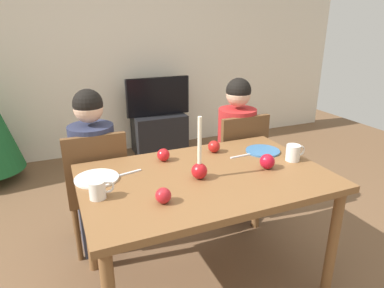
# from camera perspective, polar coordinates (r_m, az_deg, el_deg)

# --- Properties ---
(ground_plane) EXTENTS (7.68, 7.68, 0.00)m
(ground_plane) POSITION_cam_1_polar(r_m,az_deg,el_deg) (2.36, 2.04, -21.87)
(ground_plane) COLOR brown
(back_wall) EXTENTS (6.40, 0.10, 2.60)m
(back_wall) POSITION_cam_1_polar(r_m,az_deg,el_deg) (4.26, -13.24, 15.88)
(back_wall) COLOR beige
(back_wall) RESTS_ON ground
(dining_table) EXTENTS (1.40, 0.90, 0.75)m
(dining_table) POSITION_cam_1_polar(r_m,az_deg,el_deg) (1.98, 2.28, -7.38)
(dining_table) COLOR brown
(dining_table) RESTS_ON ground
(chair_left) EXTENTS (0.40, 0.40, 0.90)m
(chair_left) POSITION_cam_1_polar(r_m,az_deg,el_deg) (2.45, -15.73, -6.57)
(chair_left) COLOR brown
(chair_left) RESTS_ON ground
(chair_right) EXTENTS (0.40, 0.40, 0.90)m
(chair_right) POSITION_cam_1_polar(r_m,az_deg,el_deg) (2.78, 7.65, -2.67)
(chair_right) COLOR brown
(chair_right) RESTS_ON ground
(person_left_child) EXTENTS (0.30, 0.30, 1.17)m
(person_left_child) POSITION_cam_1_polar(r_m,az_deg,el_deg) (2.45, -15.97, -5.05)
(person_left_child) COLOR #33384C
(person_left_child) RESTS_ON ground
(person_right_child) EXTENTS (0.30, 0.30, 1.17)m
(person_right_child) POSITION_cam_1_polar(r_m,az_deg,el_deg) (2.78, 7.37, -1.33)
(person_right_child) COLOR #33384C
(person_right_child) RESTS_ON ground
(tv_stand) EXTENTS (0.64, 0.40, 0.48)m
(tv_stand) POSITION_cam_1_polar(r_m,az_deg,el_deg) (4.28, -5.51, 1.82)
(tv_stand) COLOR black
(tv_stand) RESTS_ON ground
(tv) EXTENTS (0.79, 0.05, 0.46)m
(tv) POSITION_cam_1_polar(r_m,az_deg,el_deg) (4.16, -5.73, 7.98)
(tv) COLOR black
(tv) RESTS_ON tv_stand
(candle_centerpiece) EXTENTS (0.09, 0.09, 0.36)m
(candle_centerpiece) POSITION_cam_1_polar(r_m,az_deg,el_deg) (1.87, 1.25, -3.82)
(candle_centerpiece) COLOR red
(candle_centerpiece) RESTS_ON dining_table
(plate_left) EXTENTS (0.24, 0.24, 0.01)m
(plate_left) POSITION_cam_1_polar(r_m,az_deg,el_deg) (1.96, -15.79, -5.60)
(plate_left) COLOR white
(plate_left) RESTS_ON dining_table
(plate_right) EXTENTS (0.23, 0.23, 0.01)m
(plate_right) POSITION_cam_1_polar(r_m,az_deg,el_deg) (2.32, 11.85, -1.14)
(plate_right) COLOR teal
(plate_right) RESTS_ON dining_table
(mug_left) EXTENTS (0.13, 0.08, 0.09)m
(mug_left) POSITION_cam_1_polar(r_m,az_deg,el_deg) (1.74, -15.57, -7.43)
(mug_left) COLOR silver
(mug_left) RESTS_ON dining_table
(mug_right) EXTENTS (0.13, 0.09, 0.10)m
(mug_right) POSITION_cam_1_polar(r_m,az_deg,el_deg) (2.21, 16.75, -1.41)
(mug_right) COLOR silver
(mug_right) RESTS_ON dining_table
(fork_left) EXTENTS (0.18, 0.05, 0.01)m
(fork_left) POSITION_cam_1_polar(r_m,az_deg,el_deg) (1.98, -10.94, -4.92)
(fork_left) COLOR silver
(fork_left) RESTS_ON dining_table
(fork_right) EXTENTS (0.18, 0.02, 0.01)m
(fork_right) POSITION_cam_1_polar(r_m,az_deg,el_deg) (2.22, 8.53, -1.96)
(fork_right) COLOR silver
(fork_right) RESTS_ON dining_table
(apple_near_candle) EXTENTS (0.08, 0.08, 0.08)m
(apple_near_candle) POSITION_cam_1_polar(r_m,az_deg,el_deg) (2.12, -4.85, -1.84)
(apple_near_candle) COLOR red
(apple_near_candle) RESTS_ON dining_table
(apple_by_left_plate) EXTENTS (0.08, 0.08, 0.08)m
(apple_by_left_plate) POSITION_cam_1_polar(r_m,az_deg,el_deg) (2.25, 3.73, -0.43)
(apple_by_left_plate) COLOR #B01A17
(apple_by_left_plate) RESTS_ON dining_table
(apple_by_right_mug) EXTENTS (0.08, 0.08, 0.08)m
(apple_by_right_mug) POSITION_cam_1_polar(r_m,az_deg,el_deg) (1.65, -4.87, -8.66)
(apple_by_right_mug) COLOR #B01B22
(apple_by_right_mug) RESTS_ON dining_table
(apple_far_edge) EXTENTS (0.09, 0.09, 0.09)m
(apple_far_edge) POSITION_cam_1_polar(r_m,az_deg,el_deg) (2.05, 12.57, -2.88)
(apple_far_edge) COLOR #B11022
(apple_far_edge) RESTS_ON dining_table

